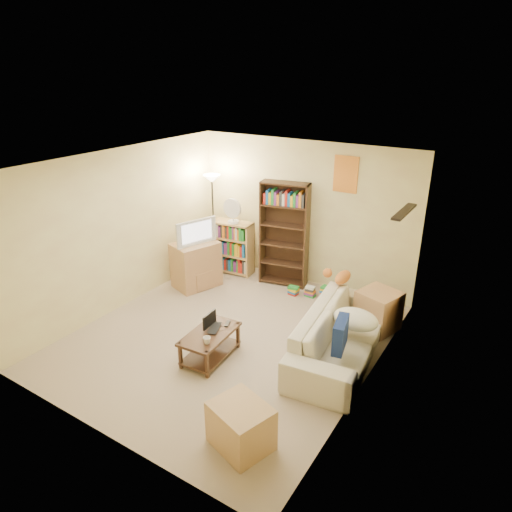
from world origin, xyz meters
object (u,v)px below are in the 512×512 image
(coffee_table, at_px, (210,342))
(television, at_px, (194,231))
(desk_fan, at_px, (232,211))
(side_table, at_px, (378,310))
(short_bookshelf, at_px, (232,247))
(end_cabinet, at_px, (241,426))
(tv_stand, at_px, (196,265))
(floor_lamp, at_px, (212,195))
(sofa, at_px, (341,334))
(tabby_cat, at_px, (340,277))
(tall_bookshelf, at_px, (284,232))
(laptop, at_px, (218,329))
(mug, at_px, (207,340))

(coffee_table, bearing_deg, television, 129.76)
(desk_fan, bearing_deg, side_table, -9.15)
(short_bookshelf, height_order, end_cabinet, short_bookshelf)
(coffee_table, relative_size, tv_stand, 1.11)
(coffee_table, bearing_deg, floor_lamp, 121.80)
(desk_fan, distance_m, side_table, 3.08)
(sofa, height_order, floor_lamp, floor_lamp)
(desk_fan, bearing_deg, tabby_cat, -13.77)
(tv_stand, bearing_deg, tall_bookshelf, 54.78)
(short_bookshelf, bearing_deg, tall_bookshelf, -1.74)
(laptop, height_order, floor_lamp, floor_lamp)
(desk_fan, bearing_deg, television, -108.93)
(tv_stand, distance_m, tall_bookshelf, 1.63)
(laptop, relative_size, tv_stand, 0.45)
(coffee_table, xyz_separation_m, mug, (0.12, -0.22, 0.19))
(television, bearing_deg, side_table, -65.68)
(television, bearing_deg, desk_fan, 0.02)
(short_bookshelf, xyz_separation_m, floor_lamp, (-0.37, -0.06, 0.96))
(tall_bookshelf, xyz_separation_m, side_table, (1.92, -0.60, -0.67))
(floor_lamp, bearing_deg, tv_stand, -77.67)
(sofa, bearing_deg, mug, 125.77)
(television, distance_m, floor_lamp, 0.88)
(tv_stand, distance_m, television, 0.62)
(short_bookshelf, distance_m, side_table, 3.00)
(sofa, xyz_separation_m, tv_stand, (-2.96, 0.62, 0.08))
(sofa, distance_m, desk_fan, 3.16)
(laptop, relative_size, end_cabinet, 0.62)
(tv_stand, height_order, short_bookshelf, short_bookshelf)
(sofa, bearing_deg, side_table, -18.91)
(television, bearing_deg, floor_lamp, 31.28)
(end_cabinet, bearing_deg, tabby_cat, 92.86)
(laptop, distance_m, mug, 0.35)
(side_table, bearing_deg, floor_lamp, 172.20)
(television, bearing_deg, tall_bookshelf, -35.22)
(tabby_cat, height_order, floor_lamp, floor_lamp)
(coffee_table, distance_m, end_cabinet, 1.59)
(desk_fan, bearing_deg, tall_bookshelf, 7.75)
(television, distance_m, tall_bookshelf, 1.53)
(tabby_cat, distance_m, tv_stand, 2.60)
(sofa, height_order, mug, sofa)
(side_table, bearing_deg, tall_bookshelf, 162.62)
(mug, relative_size, tall_bookshelf, 0.07)
(laptop, bearing_deg, tall_bookshelf, -12.22)
(tabby_cat, relative_size, mug, 4.03)
(tv_stand, relative_size, side_table, 1.34)
(tabby_cat, bearing_deg, end_cabinet, -87.14)
(tv_stand, xyz_separation_m, end_cabinet, (2.72, -2.64, -0.16))
(tabby_cat, distance_m, television, 2.60)
(short_bookshelf, relative_size, end_cabinet, 1.70)
(tabby_cat, xyz_separation_m, desk_fan, (-2.31, 0.57, 0.48))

